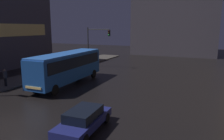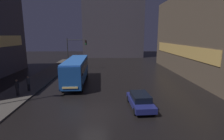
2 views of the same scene
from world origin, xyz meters
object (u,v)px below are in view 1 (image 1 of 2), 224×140
pedestrian_near (5,76)px  bus_near (67,65)px  car_taxi (84,119)px  traffic_light_main (96,40)px

pedestrian_near → bus_near: bearing=-69.8°
car_taxi → pedestrian_near: bearing=-25.2°
bus_near → pedestrian_near: 6.35m
traffic_light_main → pedestrian_near: bearing=-102.5°
bus_near → traffic_light_main: (-1.97, 9.99, 2.06)m
bus_near → car_taxi: 11.46m
car_taxi → pedestrian_near: size_ratio=2.56×
car_taxi → traffic_light_main: size_ratio=0.75×
car_taxi → bus_near: bearing=-53.3°
pedestrian_near → traffic_light_main: 14.41m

